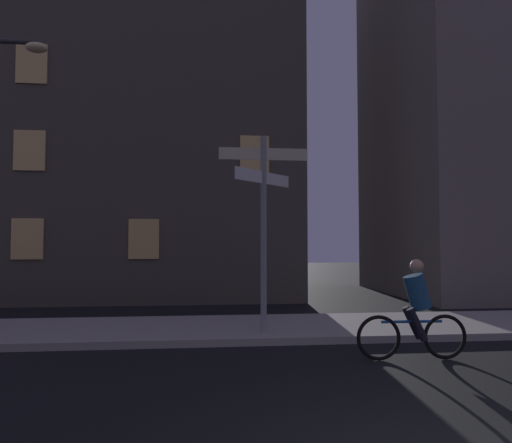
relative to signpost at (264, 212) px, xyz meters
The scene contains 4 objects.
sidewalk_kerb 2.80m from the signpost, 33.55° to the left, with size 40.00×2.75×0.14m, color #9E9991.
signpost is the anchor object (origin of this frame).
cyclist 3.36m from the signpost, 38.85° to the right, with size 1.82×0.33×1.61m.
building_left_block 10.55m from the signpost, 119.09° to the left, with size 13.37×6.91×13.45m.
Camera 1 is at (-2.23, -2.70, 1.87)m, focal length 31.69 mm.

